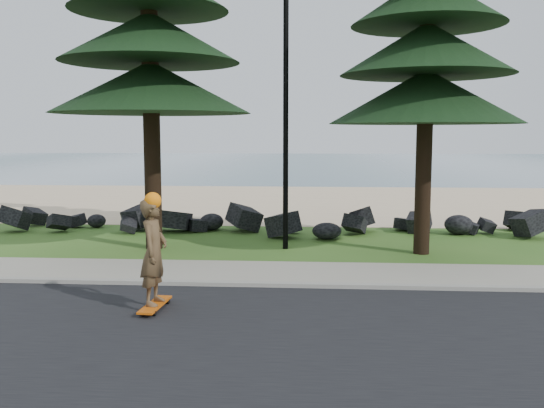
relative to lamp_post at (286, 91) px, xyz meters
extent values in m
plane|color=#315D1D|center=(0.00, -3.20, -4.13)|extent=(160.00, 160.00, 0.00)
cube|color=black|center=(0.00, -7.70, -4.12)|extent=(160.00, 7.00, 0.02)
cube|color=gray|center=(0.00, -4.10, -4.08)|extent=(160.00, 0.20, 0.10)
cube|color=gray|center=(0.00, -3.00, -4.09)|extent=(160.00, 2.00, 0.08)
cube|color=#D1B08B|center=(0.00, 11.30, -4.13)|extent=(160.00, 15.00, 0.01)
cube|color=#395E6C|center=(0.00, 47.80, -4.13)|extent=(160.00, 58.00, 0.01)
cylinder|color=black|center=(3.50, -0.40, 1.87)|extent=(0.40, 0.40, 12.00)
cylinder|color=black|center=(0.00, 0.00, -0.13)|extent=(0.14, 0.14, 8.00)
cube|color=#C6520B|center=(-1.98, -5.83, -4.03)|extent=(0.34, 1.11, 0.04)
imported|color=brown|center=(-1.98, -5.83, -3.10)|extent=(0.48, 0.70, 1.83)
sphere|color=orange|center=(-1.98, -5.83, -2.22)|extent=(0.29, 0.29, 0.29)
camera|label=1|loc=(0.76, -15.87, -1.08)|focal=40.00mm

